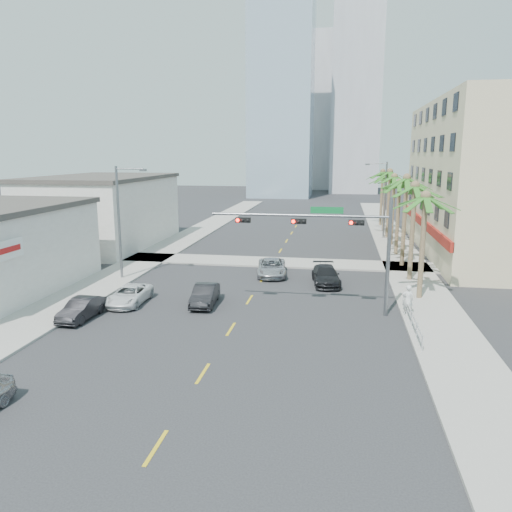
{
  "coord_description": "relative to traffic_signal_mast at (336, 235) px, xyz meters",
  "views": [
    {
      "loc": [
        5.99,
        -22.71,
        9.96
      ],
      "look_at": [
        0.77,
        8.16,
        3.5
      ],
      "focal_mm": 35.0,
      "sensor_mm": 36.0,
      "label": 1
    }
  ],
  "objects": [
    {
      "name": "traffic_signal_mast",
      "position": [
        0.0,
        0.0,
        0.0
      ],
      "size": [
        11.12,
        0.54,
        7.2
      ],
      "color": "slate",
      "rests_on": "ground"
    },
    {
      "name": "tower_far_right",
      "position": [
        3.22,
        102.05,
        24.94
      ],
      "size": [
        12.0,
        12.0,
        60.0
      ],
      "primitive_type": "cube",
      "color": "#ADADB2",
      "rests_on": "ground"
    },
    {
      "name": "sidewalk_cross",
      "position": [
        -5.78,
        14.05,
        -4.99
      ],
      "size": [
        80.0,
        4.0,
        0.15
      ],
      "primitive_type": "cube",
      "color": "gray",
      "rests_on": "ground"
    },
    {
      "name": "car_parked_far",
      "position": [
        -13.58,
        -0.22,
        -4.44
      ],
      "size": [
        2.17,
        4.51,
        1.24
      ],
      "primitive_type": "imported",
      "rotation": [
        0.0,
        0.0,
        0.03
      ],
      "color": "white",
      "rests_on": "ground"
    },
    {
      "name": "palm_tree_3",
      "position": [
        5.82,
        19.65,
        2.02
      ],
      "size": [
        4.8,
        4.8,
        7.8
      ],
      "color": "brown",
      "rests_on": "ground"
    },
    {
      "name": "building_right",
      "position": [
        16.21,
        22.05,
        2.43
      ],
      "size": [
        15.25,
        28.0,
        15.0
      ],
      "color": "beige",
      "rests_on": "ground"
    },
    {
      "name": "streetlight_left",
      "position": [
        -16.78,
        6.05,
        -0.0
      ],
      "size": [
        2.55,
        0.25,
        9.0
      ],
      "color": "slate",
      "rests_on": "ground"
    },
    {
      "name": "palm_tree_6",
      "position": [
        5.82,
        35.25,
        2.02
      ],
      "size": [
        4.8,
        4.8,
        7.8
      ],
      "color": "brown",
      "rests_on": "ground"
    },
    {
      "name": "car_lane_left",
      "position": [
        -8.52,
        0.43,
        -4.39
      ],
      "size": [
        1.75,
        4.2,
        1.35
      ],
      "primitive_type": "imported",
      "rotation": [
        0.0,
        0.0,
        0.08
      ],
      "color": "black",
      "rests_on": "ground"
    },
    {
      "name": "building_left_far",
      "position": [
        -25.28,
        20.05,
        -1.46
      ],
      "size": [
        11.0,
        18.0,
        7.2
      ],
      "primitive_type": "cube",
      "color": "beige",
      "rests_on": "ground"
    },
    {
      "name": "tower_far_left",
      "position": [
        -13.78,
        87.05,
        18.94
      ],
      "size": [
        14.0,
        14.0,
        48.0
      ],
      "primitive_type": "cube",
      "color": "#99B2C6",
      "rests_on": "ground"
    },
    {
      "name": "palm_tree_1",
      "position": [
        5.82,
        9.25,
        2.37
      ],
      "size": [
        4.8,
        4.8,
        8.16
      ],
      "color": "brown",
      "rests_on": "ground"
    },
    {
      "name": "tower_far_center",
      "position": [
        -8.78,
        117.05,
        15.94
      ],
      "size": [
        16.0,
        16.0,
        42.0
      ],
      "primitive_type": "cube",
      "color": "#ADADB2",
      "rests_on": "ground"
    },
    {
      "name": "sidewalk_right",
      "position": [
        6.22,
        12.05,
        -4.99
      ],
      "size": [
        4.0,
        120.0,
        0.15
      ],
      "primitive_type": "cube",
      "color": "gray",
      "rests_on": "ground"
    },
    {
      "name": "pedestrian",
      "position": [
        4.52,
        0.04,
        -3.97
      ],
      "size": [
        0.72,
        0.5,
        1.89
      ],
      "primitive_type": "imported",
      "rotation": [
        0.0,
        0.0,
        3.21
      ],
      "color": "silver",
      "rests_on": "sidewalk_right"
    },
    {
      "name": "guardrail",
      "position": [
        4.52,
        -1.95,
        -4.39
      ],
      "size": [
        0.08,
        8.08,
        1.0
      ],
      "color": "silver",
      "rests_on": "ground"
    },
    {
      "name": "palm_tree_4",
      "position": [
        5.82,
        24.85,
        2.37
      ],
      "size": [
        4.8,
        4.8,
        8.16
      ],
      "color": "brown",
      "rests_on": "ground"
    },
    {
      "name": "palm_tree_0",
      "position": [
        5.82,
        4.05,
        2.02
      ],
      "size": [
        4.8,
        4.8,
        7.8
      ],
      "color": "brown",
      "rests_on": "ground"
    },
    {
      "name": "sidewalk_left",
      "position": [
        -17.78,
        12.05,
        -4.99
      ],
      "size": [
        4.0,
        120.0,
        0.15
      ],
      "primitive_type": "cube",
      "color": "gray",
      "rests_on": "ground"
    },
    {
      "name": "car_parked_mid",
      "position": [
        -15.18,
        -3.68,
        -4.42
      ],
      "size": [
        1.48,
        3.94,
        1.28
      ],
      "primitive_type": "imported",
      "rotation": [
        0.0,
        0.0,
        -0.03
      ],
      "color": "black",
      "rests_on": "ground"
    },
    {
      "name": "palm_tree_2",
      "position": [
        5.82,
        14.45,
        2.72
      ],
      "size": [
        4.8,
        4.8,
        8.52
      ],
      "color": "brown",
      "rests_on": "ground"
    },
    {
      "name": "streetlight_right",
      "position": [
        5.21,
        30.05,
        -0.0
      ],
      "size": [
        2.55,
        0.25,
        9.0
      ],
      "color": "slate",
      "rests_on": "ground"
    },
    {
      "name": "car_lane_center",
      "position": [
        -5.22,
        9.23,
        -4.37
      ],
      "size": [
        2.9,
        5.2,
        1.37
      ],
      "primitive_type": "imported",
      "rotation": [
        0.0,
        0.0,
        0.13
      ],
      "color": "#B3B4B8",
      "rests_on": "ground"
    },
    {
      "name": "palm_tree_5",
      "position": [
        5.82,
        30.05,
        2.72
      ],
      "size": [
        4.8,
        4.8,
        8.52
      ],
      "color": "brown",
      "rests_on": "ground"
    },
    {
      "name": "palm_tree_7",
      "position": [
        5.82,
        40.45,
        2.37
      ],
      "size": [
        4.8,
        4.8,
        8.16
      ],
      "color": "brown",
      "rests_on": "ground"
    },
    {
      "name": "car_lane_right",
      "position": [
        -0.7,
        7.16,
        -4.36
      ],
      "size": [
        2.6,
        5.05,
        1.4
      ],
      "primitive_type": "imported",
      "rotation": [
        0.0,
        0.0,
        0.14
      ],
      "color": "black",
      "rests_on": "ground"
    },
    {
      "name": "ground",
      "position": [
        -5.78,
        -7.95,
        -5.06
      ],
      "size": [
        260.0,
        260.0,
        0.0
      ],
      "primitive_type": "plane",
      "color": "#262628",
      "rests_on": "ground"
    }
  ]
}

